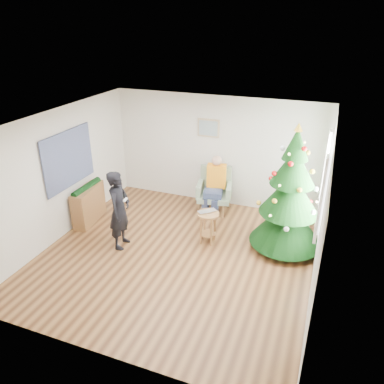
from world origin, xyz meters
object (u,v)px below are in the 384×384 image
at_px(christmas_tree, 290,195).
at_px(standing_man, 119,210).
at_px(stool, 208,227).
at_px(armchair, 214,195).
at_px(console, 89,205).

distance_m(christmas_tree, standing_man, 3.25).
height_order(stool, armchair, armchair).
bearing_deg(christmas_tree, stool, -166.30).
bearing_deg(standing_man, stool, -71.71).
relative_size(christmas_tree, armchair, 2.49).
xyz_separation_m(stool, standing_man, (-1.56, -0.72, 0.46)).
relative_size(christmas_tree, standing_man, 1.59).
bearing_deg(armchair, christmas_tree, -40.88).
relative_size(armchair, console, 1.01).
relative_size(armchair, standing_man, 0.64).
bearing_deg(christmas_tree, standing_man, -160.47).
bearing_deg(christmas_tree, console, -173.81).
relative_size(stool, console, 0.66).
distance_m(christmas_tree, armchair, 2.20).
height_order(christmas_tree, console, christmas_tree).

